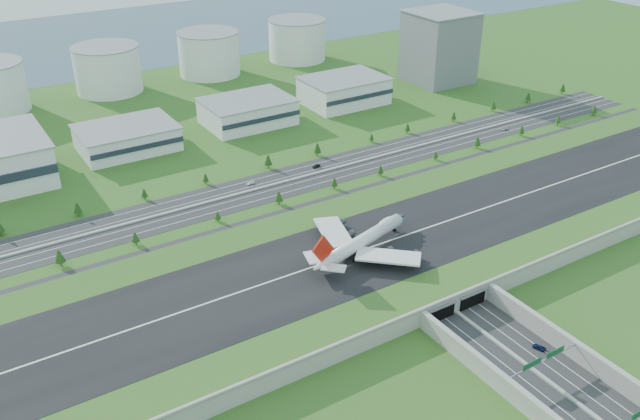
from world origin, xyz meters
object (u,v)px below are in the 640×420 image
car_0 (491,364)px  car_5 (316,166)px  boeing_747 (362,241)px  car_7 (250,183)px  office_tower (439,47)px  car_2 (539,347)px  car_6 (505,129)px

car_0 → car_5: size_ratio=0.75×
boeing_747 → car_5: boeing_747 is taller
boeing_747 → car_7: bearing=76.7°
office_tower → car_2: size_ratio=10.61×
office_tower → car_0: (-211.27, -276.41, -26.72)m
car_2 → car_5: bearing=-112.6°
car_0 → car_7: (-6.31, 184.35, 0.02)m
office_tower → car_2: bearing=-124.1°
car_2 → boeing_747: bearing=-91.6°
car_7 → car_2: bearing=4.8°
office_tower → car_0: bearing=-127.4°
car_2 → car_7: bearing=-99.1°
car_2 → car_7: size_ratio=1.10×
car_0 → office_tower: bearing=68.9°
car_2 → car_7: 189.39m
office_tower → car_6: 116.99m
office_tower → car_7: size_ratio=11.62×
boeing_747 → car_2: 88.02m
car_5 → car_7: (-44.15, 0.44, -0.16)m
boeing_747 → car_5: 111.28m
boeing_747 → car_6: bearing=9.9°
car_5 → boeing_747: bearing=-36.5°
boeing_747 → car_0: bearing=-104.4°
car_2 → car_6: car_2 is taller
car_0 → car_6: car_6 is taller
office_tower → boeing_747: 289.68m
boeing_747 → car_6: 200.43m
car_7 → office_tower: bearing=109.0°
car_2 → car_5: car_5 is taller
office_tower → car_2: 338.09m
car_2 → car_7: car_2 is taller
office_tower → car_6: office_tower is taller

